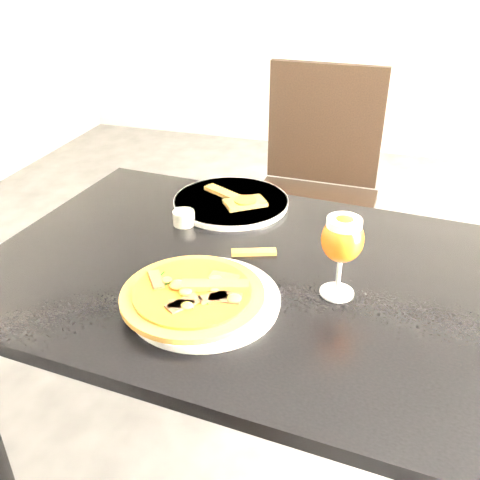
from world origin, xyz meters
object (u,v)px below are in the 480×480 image
(chair_far, at_px, (314,190))
(beer_glass, at_px, (342,240))
(pizza, at_px, (193,294))
(dining_table, at_px, (254,302))

(chair_far, relative_size, beer_glass, 5.63)
(chair_far, relative_size, pizza, 3.48)
(beer_glass, bearing_deg, chair_far, 102.17)
(dining_table, bearing_deg, chair_far, 95.38)
(dining_table, relative_size, chair_far, 1.27)
(dining_table, bearing_deg, pizza, -112.68)
(chair_far, bearing_deg, beer_glass, -76.43)
(dining_table, height_order, pizza, pizza)
(dining_table, xyz_separation_m, pizza, (-0.08, -0.16, 0.12))
(dining_table, relative_size, pizza, 4.42)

